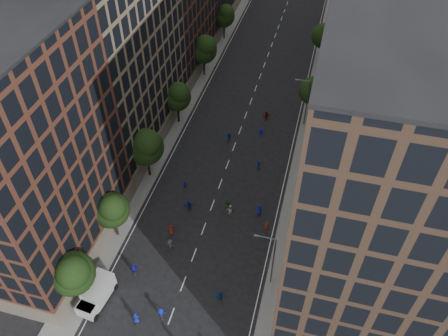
% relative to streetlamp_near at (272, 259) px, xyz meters
% --- Properties ---
extents(ground, '(240.00, 240.00, 0.00)m').
position_rel_streetlamp_near_xyz_m(ground, '(-10.37, 28.00, -5.17)').
color(ground, black).
rests_on(ground, ground).
extents(sidewalk_left, '(4.00, 105.00, 0.15)m').
position_rel_streetlamp_near_xyz_m(sidewalk_left, '(-22.37, 35.50, -5.09)').
color(sidewalk_left, slate).
rests_on(sidewalk_left, ground).
extents(sidewalk_right, '(4.00, 105.00, 0.15)m').
position_rel_streetlamp_near_xyz_m(sidewalk_right, '(1.63, 35.50, -5.09)').
color(sidewalk_right, slate).
rests_on(sidewalk_right, ground).
extents(bldg_left_a, '(14.00, 22.00, 30.00)m').
position_rel_streetlamp_near_xyz_m(bldg_left_a, '(-29.37, -1.00, 9.83)').
color(bldg_left_a, '#562F21').
rests_on(bldg_left_a, ground).
extents(bldg_left_b, '(14.00, 26.00, 34.00)m').
position_rel_streetlamp_near_xyz_m(bldg_left_b, '(-29.37, 23.00, 11.83)').
color(bldg_left_b, '#816E54').
rests_on(bldg_left_b, ground).
extents(bldg_left_c, '(14.00, 20.00, 28.00)m').
position_rel_streetlamp_near_xyz_m(bldg_left_c, '(-29.37, 46.00, 8.83)').
color(bldg_left_c, '#562F21').
rests_on(bldg_left_c, ground).
extents(bldg_right_a, '(14.00, 30.00, 36.00)m').
position_rel_streetlamp_near_xyz_m(bldg_right_a, '(8.63, 3.00, 12.83)').
color(bldg_right_a, '#412F23').
rests_on(bldg_right_a, ground).
extents(bldg_right_b, '(14.00, 28.00, 33.00)m').
position_rel_streetlamp_near_xyz_m(bldg_right_b, '(8.63, 32.00, 11.33)').
color(bldg_right_b, '#6C6359').
rests_on(bldg_right_b, ground).
extents(tree_left_0, '(5.20, 5.20, 8.83)m').
position_rel_streetlamp_near_xyz_m(tree_left_0, '(-21.38, -8.15, 0.79)').
color(tree_left_0, black).
rests_on(tree_left_0, ground).
extents(tree_left_1, '(4.80, 4.80, 8.21)m').
position_rel_streetlamp_near_xyz_m(tree_left_1, '(-21.39, 1.86, 0.38)').
color(tree_left_1, black).
rests_on(tree_left_1, ground).
extents(tree_left_2, '(5.60, 5.60, 9.45)m').
position_rel_streetlamp_near_xyz_m(tree_left_2, '(-21.36, 13.83, 1.19)').
color(tree_left_2, black).
rests_on(tree_left_2, ground).
extents(tree_left_3, '(5.00, 5.00, 8.58)m').
position_rel_streetlamp_near_xyz_m(tree_left_3, '(-21.38, 27.85, 0.65)').
color(tree_left_3, black).
rests_on(tree_left_3, ground).
extents(tree_left_4, '(5.40, 5.40, 9.08)m').
position_rel_streetlamp_near_xyz_m(tree_left_4, '(-21.37, 43.84, 0.93)').
color(tree_left_4, black).
rests_on(tree_left_4, ground).
extents(tree_left_5, '(4.80, 4.80, 8.33)m').
position_rel_streetlamp_near_xyz_m(tree_left_5, '(-21.39, 59.86, 0.51)').
color(tree_left_5, black).
rests_on(tree_left_5, ground).
extents(tree_right_a, '(5.00, 5.00, 8.39)m').
position_rel_streetlamp_near_xyz_m(tree_right_a, '(1.02, 35.85, 0.46)').
color(tree_right_a, black).
rests_on(tree_right_a, ground).
extents(tree_right_b, '(5.20, 5.20, 8.83)m').
position_rel_streetlamp_near_xyz_m(tree_right_b, '(1.02, 55.85, 0.79)').
color(tree_right_b, black).
rests_on(tree_right_b, ground).
extents(streetlamp_near, '(2.64, 0.22, 9.06)m').
position_rel_streetlamp_near_xyz_m(streetlamp_near, '(0.00, 0.00, 0.00)').
color(streetlamp_near, '#595B60').
rests_on(streetlamp_near, ground).
extents(streetlamp_far, '(2.64, 0.22, 9.06)m').
position_rel_streetlamp_near_xyz_m(streetlamp_far, '(0.00, 33.00, 0.00)').
color(streetlamp_far, '#595B60').
rests_on(streetlamp_far, ground).
extents(cargo_van, '(3.12, 5.63, 2.87)m').
position_rel_streetlamp_near_xyz_m(cargo_van, '(-19.65, -7.75, -3.66)').
color(cargo_van, white).
rests_on(cargo_van, ground).
extents(skater_0, '(1.03, 0.88, 1.78)m').
position_rel_streetlamp_near_xyz_m(skater_0, '(-14.00, -9.15, -4.28)').
color(skater_0, '#1425A3').
rests_on(skater_0, ground).
extents(skater_3, '(1.29, 0.98, 1.77)m').
position_rel_streetlamp_near_xyz_m(skater_3, '(-11.42, -7.82, -4.29)').
color(skater_3, '#13259F').
rests_on(skater_3, ground).
extents(skater_4, '(1.23, 0.87, 1.94)m').
position_rel_streetlamp_near_xyz_m(skater_4, '(-16.81, -3.14, -4.20)').
color(skater_4, '#1F17BC').
rests_on(skater_4, ground).
extents(skater_5, '(1.58, 0.62, 1.66)m').
position_rel_streetlamp_near_xyz_m(skater_5, '(-5.35, -3.95, -4.34)').
color(skater_5, navy).
rests_on(skater_5, ground).
extents(skater_6, '(0.99, 0.82, 1.73)m').
position_rel_streetlamp_near_xyz_m(skater_6, '(-14.39, 4.05, -4.30)').
color(skater_6, maroon).
rests_on(skater_6, ground).
extents(skater_7, '(0.71, 0.59, 1.67)m').
position_rel_streetlamp_near_xyz_m(skater_7, '(-1.87, 8.09, -4.33)').
color(skater_7, maroon).
rests_on(skater_7, ground).
extents(skater_8, '(0.97, 0.82, 1.75)m').
position_rel_streetlamp_near_xyz_m(skater_8, '(-7.46, 9.58, -4.29)').
color(skater_8, silver).
rests_on(skater_8, ground).
extents(skater_9, '(1.20, 0.78, 1.74)m').
position_rel_streetlamp_near_xyz_m(skater_9, '(-13.68, 1.69, -4.30)').
color(skater_9, '#434348').
rests_on(skater_9, ground).
extents(skater_10, '(1.06, 0.70, 1.68)m').
position_rel_streetlamp_near_xyz_m(skater_10, '(-8.10, 10.58, -4.33)').
color(skater_10, '#1A5622').
rests_on(skater_10, ground).
extents(skater_11, '(1.68, 1.05, 1.73)m').
position_rel_streetlamp_near_xyz_m(skater_11, '(-13.36, 8.82, -4.30)').
color(skater_11, navy).
rests_on(skater_11, ground).
extents(skater_12, '(0.95, 0.67, 1.83)m').
position_rel_streetlamp_near_xyz_m(skater_12, '(-3.39, 10.61, -4.25)').
color(skater_12, '#14139C').
rests_on(skater_12, ground).
extents(skater_13, '(0.57, 0.40, 1.51)m').
position_rel_streetlamp_near_xyz_m(skater_13, '(-15.32, 12.72, -4.41)').
color(skater_13, '#1915AD').
rests_on(skater_13, ground).
extents(skater_14, '(0.86, 0.70, 1.64)m').
position_rel_streetlamp_near_xyz_m(skater_14, '(-5.37, 19.77, -4.35)').
color(skater_14, '#173CBC').
rests_on(skater_14, ground).
extents(skater_15, '(1.29, 0.95, 1.78)m').
position_rel_streetlamp_near_xyz_m(skater_15, '(-6.54, 27.76, -4.28)').
color(skater_15, '#151AAB').
rests_on(skater_15, ground).
extents(skater_16, '(1.14, 0.64, 1.84)m').
position_rel_streetlamp_near_xyz_m(skater_16, '(-11.60, 25.15, -4.25)').
color(skater_16, '#1533AB').
rests_on(skater_16, ground).
extents(skater_17, '(1.76, 1.01, 1.81)m').
position_rel_streetlamp_near_xyz_m(skater_17, '(-6.51, 32.58, -4.26)').
color(skater_17, maroon).
rests_on(skater_17, ground).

